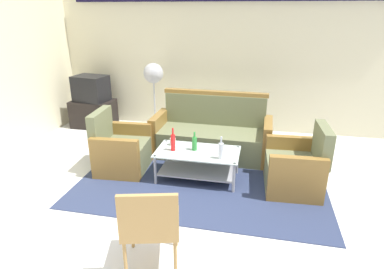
# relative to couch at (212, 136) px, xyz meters

# --- Properties ---
(ground_plane) EXTENTS (14.00, 14.00, 0.00)m
(ground_plane) POSITION_rel_couch_xyz_m (0.10, -1.70, -0.32)
(ground_plane) COLOR white
(wall_back) EXTENTS (6.52, 0.19, 2.80)m
(wall_back) POSITION_rel_couch_xyz_m (0.10, 1.36, 1.16)
(wall_back) COLOR beige
(wall_back) RESTS_ON ground
(rug) EXTENTS (3.21, 2.30, 0.01)m
(rug) POSITION_rel_couch_xyz_m (0.01, -0.75, -0.31)
(rug) COLOR #2D3856
(rug) RESTS_ON ground
(couch) EXTENTS (1.81, 0.77, 0.96)m
(couch) POSITION_rel_couch_xyz_m (0.00, 0.00, 0.00)
(couch) COLOR #6B704C
(couch) RESTS_ON rug
(armchair_left) EXTENTS (0.74, 0.80, 0.85)m
(armchair_left) POSITION_rel_couch_xyz_m (-1.19, -0.75, -0.03)
(armchair_left) COLOR #6B704C
(armchair_left) RESTS_ON rug
(armchair_right) EXTENTS (0.73, 0.79, 0.85)m
(armchair_right) POSITION_rel_couch_xyz_m (1.20, -0.82, -0.03)
(armchair_right) COLOR #6B704C
(armchair_right) RESTS_ON rug
(coffee_table) EXTENTS (1.10, 0.60, 0.40)m
(coffee_table) POSITION_rel_couch_xyz_m (-0.06, -0.83, -0.04)
(coffee_table) COLOR silver
(coffee_table) RESTS_ON rug
(bottle_clear) EXTENTS (0.06, 0.06, 0.30)m
(bottle_clear) POSITION_rel_couch_xyz_m (0.26, -0.99, 0.21)
(bottle_clear) COLOR silver
(bottle_clear) RESTS_ON coffee_table
(bottle_green) EXTENTS (0.07, 0.07, 0.26)m
(bottle_green) POSITION_rel_couch_xyz_m (-0.11, -0.80, 0.19)
(bottle_green) COLOR #2D8C38
(bottle_green) RESTS_ON coffee_table
(bottle_red) EXTENTS (0.06, 0.06, 0.31)m
(bottle_red) POSITION_rel_couch_xyz_m (-0.39, -0.87, 0.21)
(bottle_red) COLOR red
(bottle_red) RESTS_ON coffee_table
(cup) EXTENTS (0.08, 0.08, 0.10)m
(cup) POSITION_rel_couch_xyz_m (-0.44, -0.69, 0.14)
(cup) COLOR silver
(cup) RESTS_ON coffee_table
(tv_stand) EXTENTS (0.80, 0.50, 0.52)m
(tv_stand) POSITION_rel_couch_xyz_m (-2.46, 0.85, -0.06)
(tv_stand) COLOR black
(tv_stand) RESTS_ON ground
(television) EXTENTS (0.66, 0.53, 0.48)m
(television) POSITION_rel_couch_xyz_m (-2.46, 0.86, 0.44)
(television) COLOR black
(television) RESTS_ON tv_stand
(pedestal_fan) EXTENTS (0.36, 0.36, 1.27)m
(pedestal_fan) POSITION_rel_couch_xyz_m (-1.22, 0.90, 0.70)
(pedestal_fan) COLOR #2D2D33
(pedestal_fan) RESTS_ON ground
(wicker_chair) EXTENTS (0.59, 0.59, 0.84)m
(wicker_chair) POSITION_rel_couch_xyz_m (-0.13, -2.54, 0.18)
(wicker_chair) COLOR #AD844C
(wicker_chair) RESTS_ON ground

